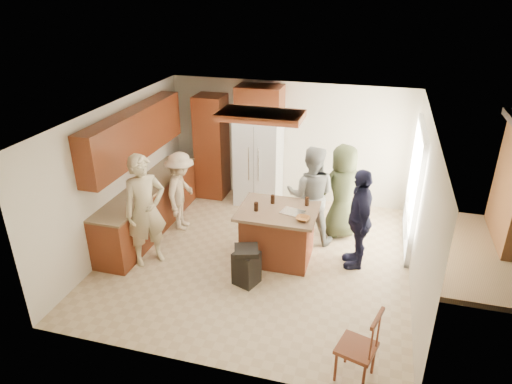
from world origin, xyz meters
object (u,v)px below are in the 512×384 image
(person_behind_right, at_px, (342,192))
(person_side_right, at_px, (359,219))
(person_behind_left, at_px, (311,195))
(person_front_left, at_px, (145,210))
(person_counter, at_px, (181,191))
(refrigerator, at_px, (259,162))
(kitchen_island, at_px, (278,234))
(spindle_chair, at_px, (358,348))
(trash_bin, at_px, (246,265))

(person_behind_right, xyz_separation_m, person_side_right, (0.36, -0.92, -0.02))
(person_behind_left, bearing_deg, person_front_left, 26.05)
(person_behind_left, relative_size, person_behind_right, 1.03)
(person_counter, bearing_deg, person_side_right, -102.19)
(person_side_right, relative_size, person_counter, 1.13)
(refrigerator, bearing_deg, person_behind_right, -27.60)
(person_side_right, relative_size, kitchen_island, 1.33)
(kitchen_island, relative_size, spindle_chair, 1.29)
(person_behind_left, distance_m, spindle_chair, 3.22)
(person_behind_right, distance_m, person_counter, 2.95)
(person_behind_right, bearing_deg, person_behind_left, 4.01)
(kitchen_island, bearing_deg, person_behind_right, 49.66)
(person_front_left, bearing_deg, person_behind_right, -17.38)
(person_front_left, distance_m, person_side_right, 3.44)
(person_front_left, xyz_separation_m, spindle_chair, (3.53, -1.63, -0.50))
(person_behind_left, xyz_separation_m, person_counter, (-2.39, -0.18, -0.14))
(person_side_right, bearing_deg, trash_bin, -69.15)
(person_counter, height_order, trash_bin, person_counter)
(person_front_left, bearing_deg, person_side_right, -33.82)
(person_counter, relative_size, refrigerator, 0.84)
(person_behind_left, xyz_separation_m, person_side_right, (0.87, -0.56, -0.05))
(person_front_left, distance_m, trash_bin, 1.86)
(person_front_left, bearing_deg, person_behind_left, -18.33)
(person_behind_left, height_order, person_side_right, person_behind_left)
(person_counter, bearing_deg, person_front_left, 170.99)
(person_behind_right, bearing_deg, person_counter, -20.15)
(person_behind_right, height_order, person_side_right, person_behind_right)
(kitchen_island, bearing_deg, trash_bin, -110.54)
(trash_bin, bearing_deg, person_behind_right, 57.05)
(person_side_right, bearing_deg, spindle_chair, -6.51)
(trash_bin, height_order, spindle_chair, spindle_chair)
(person_side_right, bearing_deg, kitchen_island, -92.98)
(kitchen_island, bearing_deg, spindle_chair, -56.82)
(person_behind_left, distance_m, trash_bin, 1.81)
(person_counter, distance_m, refrigerator, 1.85)
(person_behind_left, bearing_deg, spindle_chair, 106.20)
(person_front_left, relative_size, person_side_right, 1.12)
(person_front_left, xyz_separation_m, kitchen_island, (2.04, 0.64, -0.48))
(person_front_left, height_order, person_behind_left, person_front_left)
(person_behind_right, relative_size, person_counter, 1.15)
(person_front_left, distance_m, person_counter, 1.22)
(person_behind_right, bearing_deg, refrigerator, -58.18)
(person_front_left, xyz_separation_m, trash_bin, (1.74, -0.17, -0.63))
(person_counter, relative_size, spindle_chair, 1.52)
(refrigerator, height_order, kitchen_island, refrigerator)
(person_behind_right, xyz_separation_m, trash_bin, (-1.23, -1.90, -0.55))
(person_counter, height_order, refrigerator, refrigerator)
(refrigerator, xyz_separation_m, trash_bin, (0.58, -2.85, -0.58))
(spindle_chair, bearing_deg, person_behind_left, 109.46)
(person_behind_left, height_order, spindle_chair, person_behind_left)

